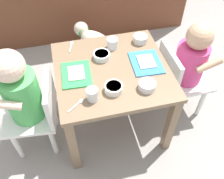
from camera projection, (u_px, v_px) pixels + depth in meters
name	position (u px, v px, depth m)	size (l,w,h in m)	color
ground_plane	(112.00, 120.00, 1.64)	(7.00, 7.00, 0.00)	gray
dining_table	(112.00, 79.00, 1.35)	(0.59, 0.58, 0.47)	#7A6047
seated_child_left	(24.00, 94.00, 1.22)	(0.31, 0.31, 0.69)	white
seated_child_right	(189.00, 62.00, 1.42)	(0.28, 0.28, 0.65)	white
dog	(96.00, 44.00, 1.86)	(0.32, 0.44, 0.30)	beige
food_tray_left	(76.00, 73.00, 1.26)	(0.16, 0.20, 0.02)	green
food_tray_right	(146.00, 62.00, 1.32)	(0.17, 0.20, 0.02)	#388CD8
water_cup_left	(112.00, 44.00, 1.39)	(0.06, 0.06, 0.06)	white
water_cup_right	(92.00, 95.00, 1.13)	(0.06, 0.06, 0.06)	white
cereal_bowl_left_side	(114.00, 88.00, 1.17)	(0.09, 0.09, 0.04)	white
cereal_bowl_right_side	(140.00, 39.00, 1.43)	(0.08, 0.08, 0.04)	silver
veggie_bowl_far	(102.00, 55.00, 1.33)	(0.09, 0.09, 0.03)	white
veggie_bowl_near	(147.00, 85.00, 1.18)	(0.08, 0.08, 0.04)	white
spoon_by_left_tray	(71.00, 45.00, 1.41)	(0.04, 0.10, 0.01)	silver
spoon_by_right_tray	(77.00, 104.00, 1.13)	(0.09, 0.07, 0.01)	silver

